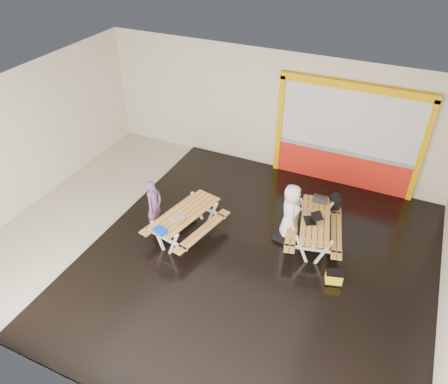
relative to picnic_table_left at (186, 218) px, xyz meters
The scene contains 14 objects.
room 1.34m from the picnic_table_left, ahead, with size 10.02×8.02×3.52m.
deck 1.96m from the picnic_table_left, ahead, with size 7.50×7.98×0.05m, color black.
kiosk 4.83m from the picnic_table_left, 53.56° to the left, with size 3.88×0.16×3.00m.
picnic_table_left is the anchor object (origin of this frame).
picnic_table_right 2.99m from the picnic_table_left, 20.36° to the left, with size 1.62×2.06×0.73m.
person_left 0.81m from the picnic_table_left, behind, with size 0.48×0.32×1.33m, color #664469.
person_right 2.45m from the picnic_table_left, 24.21° to the left, with size 0.71×0.46×1.44m, color white.
laptop_left 0.39m from the picnic_table_left, 92.52° to the right, with size 0.41×0.40×0.13m.
laptop_right 2.92m from the picnic_table_left, 19.00° to the left, with size 0.50×0.48×0.16m.
blue_pouch 0.89m from the picnic_table_left, 100.30° to the right, with size 0.29×0.21×0.09m, color #023BF1.
toolbox 3.23m from the picnic_table_left, 32.31° to the left, with size 0.33×0.17×0.19m.
backpack 3.62m from the picnic_table_left, 32.84° to the left, with size 0.32×0.29×0.45m.
dark_case 2.34m from the picnic_table_left, 21.35° to the left, with size 0.40×0.30×0.15m, color black.
fluke_bag 3.58m from the picnic_table_left, ahead, with size 0.41×0.33×0.31m.
Camera 1 is at (3.49, -6.67, 6.95)m, focal length 34.69 mm.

